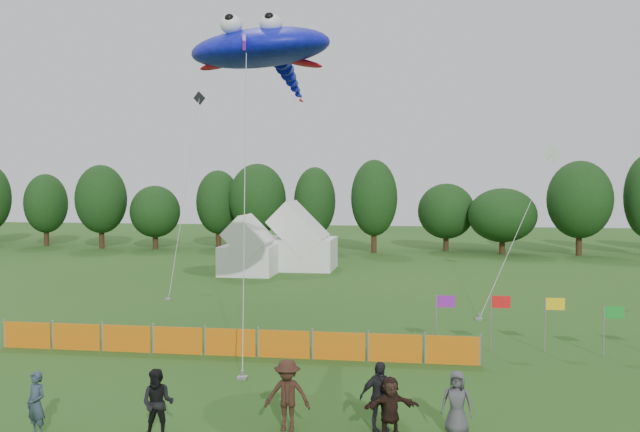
# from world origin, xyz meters

# --- Properties ---
(ground) EXTENTS (160.00, 160.00, 0.00)m
(ground) POSITION_xyz_m (0.00, 0.00, 0.00)
(ground) COLOR #234C16
(ground) RESTS_ON ground
(treeline) EXTENTS (104.57, 8.78, 8.36)m
(treeline) POSITION_xyz_m (1.61, 44.93, 4.18)
(treeline) COLOR #382314
(treeline) RESTS_ON ground
(tent_left) EXTENTS (3.65, 3.65, 3.22)m
(tent_left) POSITION_xyz_m (-8.29, 28.60, 1.63)
(tent_left) COLOR white
(tent_left) RESTS_ON ground
(tent_right) EXTENTS (5.21, 4.16, 3.67)m
(tent_right) POSITION_xyz_m (-5.47, 31.90, 1.85)
(tent_right) COLOR white
(tent_right) RESTS_ON ground
(barrier_fence) EXTENTS (17.90, 0.06, 1.00)m
(barrier_fence) POSITION_xyz_m (-3.46, 6.90, 0.50)
(barrier_fence) COLOR #D4650B
(barrier_fence) RESTS_ON ground
(flag_row) EXTENTS (8.73, 0.47, 2.14)m
(flag_row) POSITION_xyz_m (8.14, 9.00, 1.38)
(flag_row) COLOR gray
(flag_row) RESTS_ON ground
(spectator_a) EXTENTS (0.71, 0.61, 1.64)m
(spectator_a) POSITION_xyz_m (-6.04, -1.72, 0.82)
(spectator_a) COLOR #2C3A49
(spectator_a) RESTS_ON ground
(spectator_b) EXTENTS (0.89, 0.72, 1.73)m
(spectator_b) POSITION_xyz_m (-2.99, -1.35, 0.86)
(spectator_b) COLOR black
(spectator_b) RESTS_ON ground
(spectator_c) EXTENTS (1.19, 0.69, 1.84)m
(spectator_c) POSITION_xyz_m (0.12, -0.36, 0.92)
(spectator_c) COLOR #321C14
(spectator_c) RESTS_ON ground
(spectator_d) EXTENTS (1.15, 0.88, 1.82)m
(spectator_d) POSITION_xyz_m (2.45, -0.10, 0.91)
(spectator_d) COLOR black
(spectator_d) RESTS_ON ground
(spectator_e) EXTENTS (0.86, 0.63, 1.63)m
(spectator_e) POSITION_xyz_m (4.41, -0.03, 0.82)
(spectator_e) COLOR #444347
(spectator_e) RESTS_ON ground
(spectator_f) EXTENTS (1.48, 0.88, 1.52)m
(spectator_f) POSITION_xyz_m (2.76, -0.43, 0.76)
(spectator_f) COLOR black
(spectator_f) RESTS_ON ground
(stingray_kite) EXTENTS (7.51, 13.96, 12.72)m
(stingray_kite) POSITION_xyz_m (-2.96, 10.13, 11.60)
(stingray_kite) COLOR #0F15DE
(stingray_kite) RESTS_ON ground
(small_kite_white) EXTENTS (5.50, 10.24, 8.55)m
(small_kite_white) POSITION_xyz_m (9.35, 21.99, 5.60)
(small_kite_white) COLOR white
(small_kite_white) RESTS_ON ground
(small_kite_dark) EXTENTS (2.52, 11.59, 12.47)m
(small_kite_dark) POSITION_xyz_m (-11.16, 24.88, 7.31)
(small_kite_dark) COLOR black
(small_kite_dark) RESTS_ON ground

